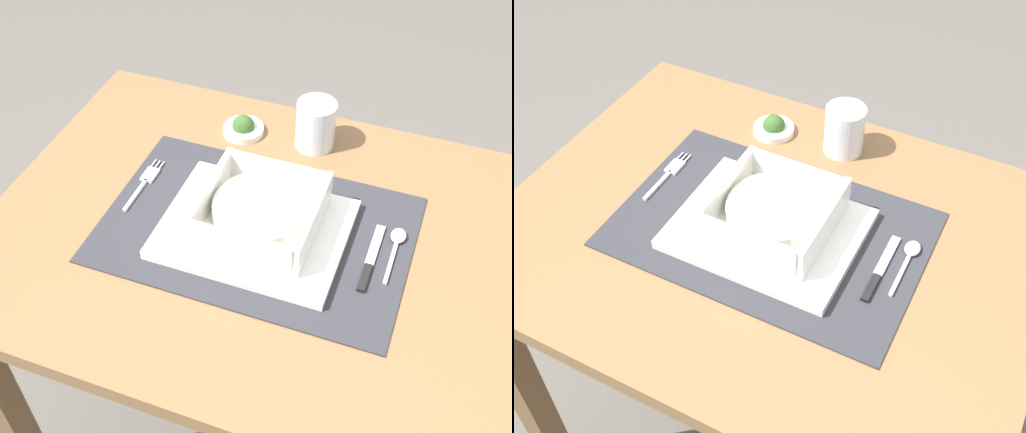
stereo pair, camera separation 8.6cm
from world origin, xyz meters
TOP-DOWN VIEW (x-y plane):
  - dining_table at (0.00, 0.00)m, footprint 0.85×0.66m
  - placemat at (-0.00, -0.00)m, footprint 0.48×0.32m
  - serving_plate at (-0.00, -0.01)m, footprint 0.28×0.22m
  - porridge_bowl at (0.01, -0.00)m, footprint 0.18×0.18m
  - fork at (-0.21, 0.04)m, footprint 0.02×0.13m
  - spoon at (0.21, 0.04)m, footprint 0.02×0.12m
  - butter_knife at (0.18, -0.01)m, footprint 0.01×0.14m
  - drinking_glass at (0.02, 0.24)m, footprint 0.07×0.07m
  - condiment_saucer at (-0.11, 0.22)m, footprint 0.07×0.07m

SIDE VIEW (x-z plane):
  - dining_table at x=0.00m, z-range 0.24..0.94m
  - placemat at x=0.00m, z-range 0.70..0.70m
  - fork at x=-0.21m, z-range 0.70..0.71m
  - butter_knife at x=0.18m, z-range 0.70..0.71m
  - spoon at x=0.21m, z-range 0.70..0.71m
  - condiment_saucer at x=-0.11m, z-range 0.69..0.73m
  - serving_plate at x=0.00m, z-range 0.70..0.72m
  - drinking_glass at x=0.02m, z-range 0.70..0.78m
  - porridge_bowl at x=0.01m, z-range 0.71..0.77m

